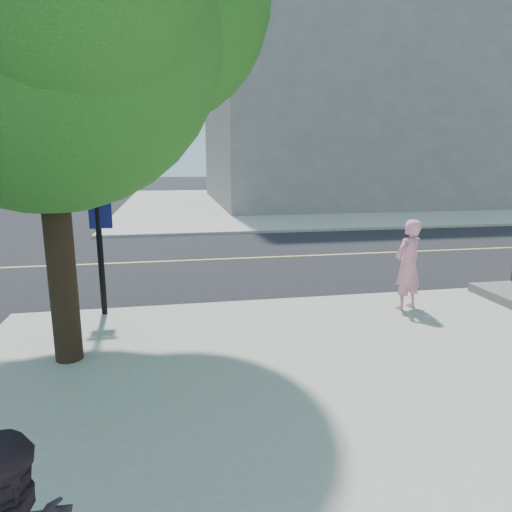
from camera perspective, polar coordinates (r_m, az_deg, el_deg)
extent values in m
plane|color=black|center=(9.49, -22.61, -7.06)|extent=(140.00, 140.00, 0.00)
cube|color=black|center=(13.75, -18.84, -0.96)|extent=(140.00, 9.00, 0.01)
cube|color=#9E9D8D|center=(32.50, 10.21, 6.81)|extent=(29.00, 25.00, 0.12)
cube|color=slate|center=(33.27, 11.23, 19.09)|extent=(18.00, 16.00, 14.00)
imported|color=pink|center=(9.09, 18.58, -1.06)|extent=(0.75, 0.63, 1.74)
cylinder|color=black|center=(6.77, -23.70, 3.19)|extent=(0.38, 0.38, 3.83)
sphere|color=#286B1E|center=(6.90, -25.67, 24.63)|extent=(4.68, 4.68, 4.68)
cylinder|color=black|center=(8.63, -19.34, 4.92)|extent=(0.11, 0.11, 3.73)
cylinder|color=black|center=(8.86, -27.80, 15.35)|extent=(2.31, 0.09, 0.09)
cube|color=white|center=(8.57, -19.24, 7.86)|extent=(0.49, 0.04, 0.18)
cube|color=navy|center=(8.61, -19.03, 4.92)|extent=(0.40, 0.04, 0.49)
imported|color=black|center=(8.58, -19.89, 12.58)|extent=(0.15, 0.18, 0.89)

